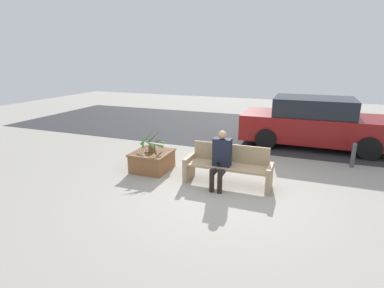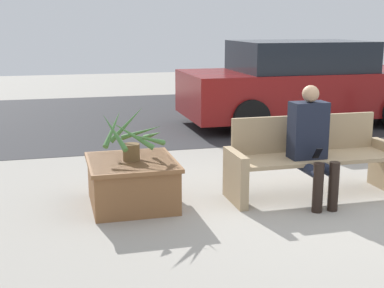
{
  "view_description": "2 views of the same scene",
  "coord_description": "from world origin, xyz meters",
  "views": [
    {
      "loc": [
        1.46,
        -5.47,
        2.65
      ],
      "look_at": [
        -0.92,
        0.69,
        0.75
      ],
      "focal_mm": 28.0,
      "sensor_mm": 36.0,
      "label": 1
    },
    {
      "loc": [
        -2.66,
        -4.57,
        1.83
      ],
      "look_at": [
        -1.27,
        0.72,
        0.58
      ],
      "focal_mm": 50.0,
      "sensor_mm": 36.0,
      "label": 2
    }
  ],
  "objects": [
    {
      "name": "ground_plane",
      "position": [
        0.0,
        0.0,
        0.0
      ],
      "size": [
        30.0,
        30.0,
        0.0
      ],
      "primitive_type": "plane",
      "color": "#9E998E"
    },
    {
      "name": "road_surface",
      "position": [
        0.0,
        5.83,
        0.0
      ],
      "size": [
        20.0,
        6.0,
        0.01
      ],
      "primitive_type": "cube",
      "color": "#2D2D30",
      "rests_on": "ground_plane"
    },
    {
      "name": "bench",
      "position": [
        0.0,
        0.49,
        0.4
      ],
      "size": [
        1.86,
        0.57,
        0.84
      ],
      "color": "tan",
      "rests_on": "ground_plane"
    },
    {
      "name": "person_seated",
      "position": [
        -0.11,
        0.29,
        0.64
      ],
      "size": [
        0.38,
        0.6,
        1.21
      ],
      "color": "black",
      "rests_on": "ground_plane"
    },
    {
      "name": "planter_box",
      "position": [
        -1.93,
        0.62,
        0.25
      ],
      "size": [
        0.88,
        0.94,
        0.47
      ],
      "color": "brown",
      "rests_on": "ground_plane"
    },
    {
      "name": "potted_plant",
      "position": [
        -1.91,
        0.63,
        0.7
      ],
      "size": [
        0.64,
        0.7,
        0.53
      ],
      "color": "brown",
      "rests_on": "planter_box"
    },
    {
      "name": "parked_car",
      "position": [
        1.74,
        4.29,
        0.73
      ],
      "size": [
        4.39,
        1.98,
        1.5
      ],
      "color": "maroon",
      "rests_on": "ground_plane"
    },
    {
      "name": "bollard_post",
      "position": [
        2.67,
        2.6,
        0.34
      ],
      "size": [
        0.12,
        0.12,
        0.64
      ],
      "color": "#4C4C51",
      "rests_on": "ground_plane"
    }
  ]
}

